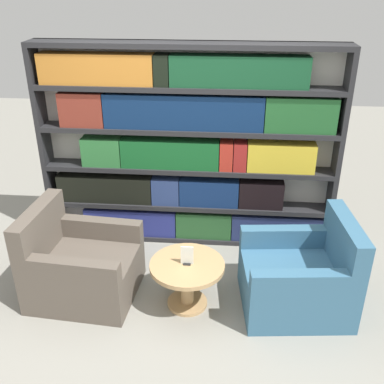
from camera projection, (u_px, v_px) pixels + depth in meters
The scene contains 6 objects.
ground_plane at pixel (175, 314), 3.96m from camera, with size 14.00×14.00×0.00m, color gray.
bookshelf at pixel (188, 149), 4.65m from camera, with size 3.07×0.30×2.12m.
armchair_left at pixel (80, 267), 4.11m from camera, with size 0.98×0.87×0.86m.
armchair_right at pixel (300, 278), 3.96m from camera, with size 0.99×0.89×0.86m.
coffee_table at pixel (187, 275), 3.94m from camera, with size 0.66×0.66×0.44m.
table_sign at pixel (187, 256), 3.85m from camera, with size 0.11×0.06×0.17m.
Camera 1 is at (0.41, -3.03, 2.73)m, focal length 42.00 mm.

